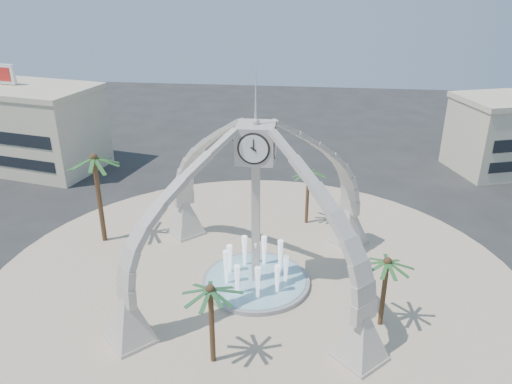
# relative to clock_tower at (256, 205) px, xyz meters

# --- Properties ---
(ground) EXTENTS (140.00, 140.00, 0.00)m
(ground) POSITION_rel_clock_tower_xyz_m (0.00, 0.00, -6.49)
(ground) COLOR #282828
(ground) RESTS_ON ground
(plaza) EXTENTS (40.00, 40.00, 0.06)m
(plaza) POSITION_rel_clock_tower_xyz_m (0.00, 0.00, -6.46)
(plaza) COLOR #C3B191
(plaza) RESTS_ON ground
(clock_tower) EXTENTS (17.94, 17.94, 16.30)m
(clock_tower) POSITION_rel_clock_tower_xyz_m (0.00, 0.00, 0.00)
(clock_tower) COLOR #BDB5A9
(clock_tower) RESTS_ON ground
(fountain) EXTENTS (8.00, 8.00, 3.62)m
(fountain) POSITION_rel_clock_tower_xyz_m (0.00, 0.00, -6.20)
(fountain) COLOR #959598
(fountain) RESTS_ON ground
(building_nw) EXTENTS (23.75, 13.73, 11.90)m
(building_nw) POSITION_rel_clock_tower_xyz_m (-32.00, 22.00, -1.66)
(building_nw) COLOR beige
(building_nw) RESTS_ON ground
(palm_east) EXTENTS (3.78, 3.78, 5.50)m
(palm_east) POSITION_rel_clock_tower_xyz_m (8.66, -3.69, -1.71)
(palm_east) COLOR brown
(palm_east) RESTS_ON ground
(palm_west) EXTENTS (4.42, 4.42, 8.44)m
(palm_west) POSITION_rel_clock_tower_xyz_m (-13.73, 4.99, 1.00)
(palm_west) COLOR brown
(palm_west) RESTS_ON ground
(palm_north) EXTENTS (4.25, 4.25, 5.80)m
(palm_north) POSITION_rel_clock_tower_xyz_m (3.50, 10.30, -1.39)
(palm_north) COLOR brown
(palm_north) RESTS_ON ground
(palm_south) EXTENTS (4.46, 4.46, 5.79)m
(palm_south) POSITION_rel_clock_tower_xyz_m (-1.60, -8.27, -1.42)
(palm_south) COLOR brown
(palm_south) RESTS_ON ground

